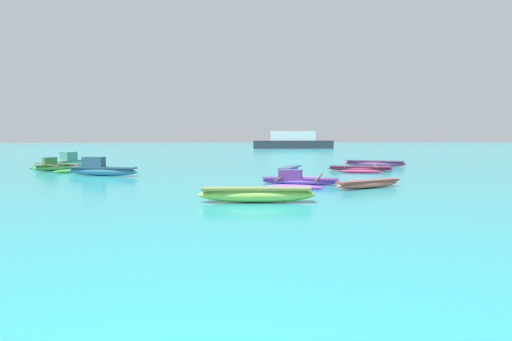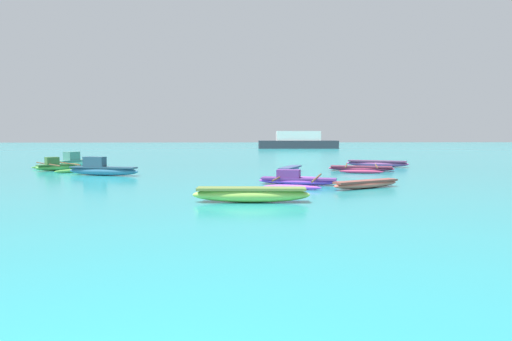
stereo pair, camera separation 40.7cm
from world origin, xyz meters
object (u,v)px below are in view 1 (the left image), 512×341
Objects in this scene: moored_boat_8 at (257,194)px; distant_ferry at (293,141)px; moored_boat_5 at (290,169)px; moored_boat_1 at (299,180)px; moored_boat_0 at (73,162)px; moored_boat_4 at (360,168)px; moored_boat_7 at (375,163)px; moored_boat_6 at (368,184)px; moored_boat_3 at (101,169)px; moored_boat_2 at (54,166)px.

distant_ferry is at bearing 83.91° from moored_boat_8.
moored_boat_1 is at bearing -161.66° from moored_boat_5.
moored_boat_4 is at bearing -70.89° from moored_boat_0.
distant_ferry is at bearing 113.75° from moored_boat_7.
moored_boat_4 is 4.32m from moored_boat_5.
distant_ferry reaches higher than moored_boat_6.
moored_boat_5 is at bearing -98.32° from distant_ferry.
moored_boat_5 is at bearing -121.29° from moored_boat_7.
distant_ferry is (19.84, 38.99, 0.72)m from moored_boat_0.
moored_boat_5 reaches higher than moored_boat_6.
moored_boat_6 is 51.56m from distant_ferry.
moored_boat_5 is (0.44, 6.12, -0.02)m from moored_boat_1.
moored_boat_7 is at bearing 73.48° from moored_boat_1.
moored_boat_1 is (12.98, -11.01, -0.15)m from moored_boat_0.
moored_boat_0 reaches higher than moored_boat_6.
moored_boat_3 reaches higher than moored_boat_1.
moored_boat_6 is at bearing -96.72° from moored_boat_0.
moored_boat_3 reaches higher than moored_boat_5.
moored_boat_7 is at bearing 63.39° from moored_boat_8.
moored_boat_1 is 6.14m from moored_boat_5.
distant_ferry reaches higher than moored_boat_1.
moored_boat_5 is at bearing -152.97° from moored_boat_4.
moored_boat_5 is 7.78m from moored_boat_6.
moored_boat_8 reaches higher than moored_boat_6.
moored_boat_3 reaches higher than moored_boat_2.
moored_boat_6 is (15.63, -9.54, -0.08)m from moored_boat_2.
moored_boat_2 is 1.51× the size of moored_boat_5.
moored_boat_8 is at bearing -95.76° from moored_boat_7.
moored_boat_5 is 0.80× the size of moored_boat_8.
moored_boat_6 is (2.10, -7.49, -0.01)m from moored_boat_5.
moored_boat_6 is (12.05, -6.18, -0.16)m from moored_boat_3.
moored_boat_0 is 0.72× the size of moored_boat_3.
moored_boat_7 is 39.58m from distant_ferry.
moored_boat_1 is 0.35× the size of distant_ferry.
moored_boat_5 is 0.95× the size of moored_boat_6.
moored_boat_2 is at bearing -149.45° from moored_boat_7.
moored_boat_4 is at bearing 47.83° from moored_boat_6.
moored_boat_3 reaches higher than moored_boat_6.
moored_boat_4 is 1.07× the size of moored_boat_8.
distant_ferry is at bearing 57.25° from moored_boat_6.
moored_boat_3 is 14.35m from moored_boat_4.
moored_boat_2 is at bearing -168.72° from moored_boat_4.
moored_boat_0 is 0.71× the size of moored_boat_7.
moored_boat_2 is 18.31m from moored_boat_6.
moored_boat_0 is 0.91× the size of moored_boat_6.
moored_boat_7 is (19.76, 2.26, -0.03)m from moored_boat_2.
moored_boat_6 is (15.53, -12.37, -0.17)m from moored_boat_0.
moored_boat_3 reaches higher than moored_boat_4.
distant_ferry reaches higher than moored_boat_4.
moored_boat_8 is at bearing -97.12° from moored_boat_1.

